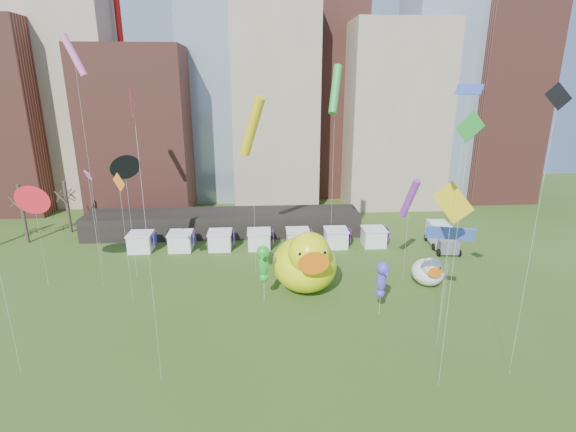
{
  "coord_description": "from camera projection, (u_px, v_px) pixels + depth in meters",
  "views": [
    {
      "loc": [
        1.42,
        -16.61,
        20.52
      ],
      "look_at": [
        3.16,
        10.99,
        12.0
      ],
      "focal_mm": 27.0,
      "sensor_mm": 36.0,
      "label": 1
    }
  ],
  "objects": [
    {
      "name": "skyline",
      "position": [
        264.0,
        77.0,
        73.86
      ],
      "size": [
        101.0,
        23.0,
        68.0
      ],
      "color": "brown",
      "rests_on": "ground"
    },
    {
      "name": "pavilion",
      "position": [
        224.0,
        223.0,
        61.15
      ],
      "size": [
        38.0,
        6.0,
        3.2
      ],
      "primitive_type": "cube",
      "color": "black",
      "rests_on": "ground"
    },
    {
      "name": "vendor_tents",
      "position": [
        259.0,
        240.0,
        55.87
      ],
      "size": [
        33.24,
        2.8,
        2.4
      ],
      "color": "white",
      "rests_on": "ground"
    },
    {
      "name": "bare_trees",
      "position": [
        24.0,
        213.0,
        57.47
      ],
      "size": [
        8.44,
        6.44,
        8.5
      ],
      "color": "#382B21",
      "rests_on": "ground"
    },
    {
      "name": "big_duck",
      "position": [
        305.0,
        262.0,
        43.82
      ],
      "size": [
        7.17,
        9.28,
        6.96
      ],
      "rotation": [
        0.0,
        0.0,
        0.08
      ],
      "color": "#E6F80C",
      "rests_on": "ground"
    },
    {
      "name": "small_duck",
      "position": [
        429.0,
        271.0,
        45.49
      ],
      "size": [
        3.61,
        4.65,
        3.48
      ],
      "rotation": [
        0.0,
        0.0,
        -0.09
      ],
      "color": "white",
      "rests_on": "ground"
    },
    {
      "name": "seahorse_green",
      "position": [
        264.0,
        261.0,
        41.16
      ],
      "size": [
        1.38,
        1.66,
        5.85
      ],
      "rotation": [
        0.0,
        0.0,
        -0.12
      ],
      "color": "silver",
      "rests_on": "ground"
    },
    {
      "name": "seahorse_purple",
      "position": [
        382.0,
        277.0,
        39.01
      ],
      "size": [
        1.28,
        1.56,
        5.23
      ],
      "rotation": [
        0.0,
        0.0,
        0.09
      ],
      "color": "silver",
      "rests_on": "ground"
    },
    {
      "name": "box_truck",
      "position": [
        441.0,
        236.0,
        56.21
      ],
      "size": [
        3.13,
        6.86,
        2.84
      ],
      "rotation": [
        0.0,
        0.0,
        -0.08
      ],
      "color": "white",
      "rests_on": "ground"
    },
    {
      "name": "kite_0",
      "position": [
        133.0,
        105.0,
        25.7
      ],
      "size": [
        0.88,
        2.19,
        20.41
      ],
      "color": "silver",
      "rests_on": "ground"
    },
    {
      "name": "kite_1",
      "position": [
        88.0,
        176.0,
        42.07
      ],
      "size": [
        1.4,
        1.96,
        12.28
      ],
      "color": "silver",
      "rests_on": "ground"
    },
    {
      "name": "kite_2",
      "position": [
        125.0,
        167.0,
        43.9
      ],
      "size": [
        1.72,
        2.09,
        13.56
      ],
      "color": "silver",
      "rests_on": "ground"
    },
    {
      "name": "kite_3",
      "position": [
        335.0,
        89.0,
        42.15
      ],
      "size": [
        1.77,
        2.92,
        22.32
      ],
      "color": "silver",
      "rests_on": "ground"
    },
    {
      "name": "kite_4",
      "position": [
        252.0,
        126.0,
        44.08
      ],
      "size": [
        3.23,
        3.49,
        19.42
      ],
      "color": "silver",
      "rests_on": "ground"
    },
    {
      "name": "kite_5",
      "position": [
        450.0,
        234.0,
        35.51
      ],
      "size": [
        3.86,
        1.64,
        9.29
      ],
      "color": "silver",
      "rests_on": "ground"
    },
    {
      "name": "kite_7",
      "position": [
        410.0,
        199.0,
        44.91
      ],
      "size": [
        1.59,
        2.73,
        11.27
      ],
      "color": "silver",
      "rests_on": "ground"
    },
    {
      "name": "kite_8",
      "position": [
        33.0,
        200.0,
        43.08
      ],
      "size": [
        2.87,
        1.19,
        10.85
      ],
      "color": "silver",
      "rests_on": "ground"
    },
    {
      "name": "kite_9",
      "position": [
        74.0,
        56.0,
        44.53
      ],
      "size": [
        2.62,
        1.32,
        25.39
      ],
      "color": "silver",
      "rests_on": "ground"
    },
    {
      "name": "kite_10",
      "position": [
        555.0,
        114.0,
        26.27
      ],
      "size": [
        1.69,
        0.19,
        20.6
      ],
      "color": "silver",
      "rests_on": "ground"
    },
    {
      "name": "kite_11",
      "position": [
        468.0,
        139.0,
        25.54
      ],
      "size": [
        0.93,
        1.77,
        19.03
      ],
      "color": "silver",
      "rests_on": "ground"
    },
    {
      "name": "kite_12",
      "position": [
        453.0,
        204.0,
        31.79
      ],
      "size": [
        2.22,
        2.38,
        13.72
      ],
      "color": "silver",
      "rests_on": "ground"
    },
    {
      "name": "kite_13",
      "position": [
        469.0,
        91.0,
        37.13
      ],
      "size": [
        1.39,
        2.83,
        20.43
      ],
      "color": "silver",
      "rests_on": "ground"
    },
    {
      "name": "kite_14",
      "position": [
        119.0,
        186.0,
        39.49
      ],
      "size": [
        1.4,
        1.14,
        12.75
      ],
      "color": "silver",
      "rests_on": "ground"
    }
  ]
}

